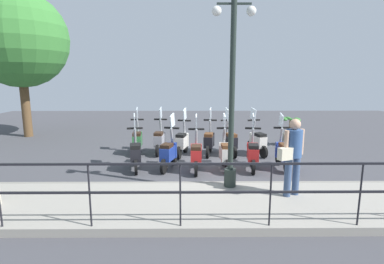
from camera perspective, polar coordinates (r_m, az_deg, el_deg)
name	(u,v)px	position (r m, az deg, el deg)	size (l,w,h in m)	color
ground_plane	(209,162)	(9.13, 3.17, -5.79)	(28.00, 28.00, 0.00)	#424247
promenade_walkway	(219,203)	(6.14, 5.08, -13.36)	(2.20, 20.00, 0.15)	gray
fence_railing	(226,182)	(4.87, 6.44, -9.41)	(0.04, 16.03, 1.07)	black
lamp_post_near	(232,103)	(6.43, 7.59, 5.58)	(0.26, 0.90, 4.22)	#232D28
pedestrian_with_bag	(293,152)	(6.34, 18.65, -3.55)	(0.49, 0.60, 1.59)	#384C70
tree_large	(19,40)	(14.71, -30.07, 14.97)	(3.94, 3.94, 6.04)	brown
potted_palm	(290,134)	(11.84, 18.14, -0.32)	(1.06, 0.66, 1.05)	slate
scooter_near_0	(283,152)	(8.73, 16.97, -3.71)	(1.23, 0.44, 1.54)	black
scooter_near_1	(253,153)	(8.44, 11.50, -3.95)	(1.23, 0.45, 1.54)	black
scooter_near_2	(225,153)	(8.34, 6.38, -3.97)	(1.23, 0.44, 1.54)	black
scooter_near_3	(196,154)	(8.14, 0.80, -4.27)	(1.23, 0.44, 1.54)	black
scooter_near_4	(169,152)	(8.35, -4.45, -3.91)	(1.21, 0.53, 1.54)	black
scooter_near_5	(136,153)	(8.41, -10.70, -3.96)	(1.22, 0.47, 1.54)	black
scooter_far_0	(257,141)	(10.07, 12.35, -1.64)	(1.20, 0.55, 1.54)	black
scooter_far_1	(230,141)	(9.88, 7.20, -1.71)	(1.22, 0.50, 1.54)	black
scooter_far_2	(209,141)	(9.86, 3.28, -1.67)	(1.22, 0.47, 1.54)	black
scooter_far_3	(182,141)	(9.75, -1.87, -1.79)	(1.21, 0.51, 1.54)	black
scooter_far_4	(159,140)	(10.08, -6.21, -1.45)	(1.23, 0.44, 1.54)	black
scooter_far_5	(137,140)	(10.14, -10.37, -1.48)	(1.23, 0.44, 1.54)	black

